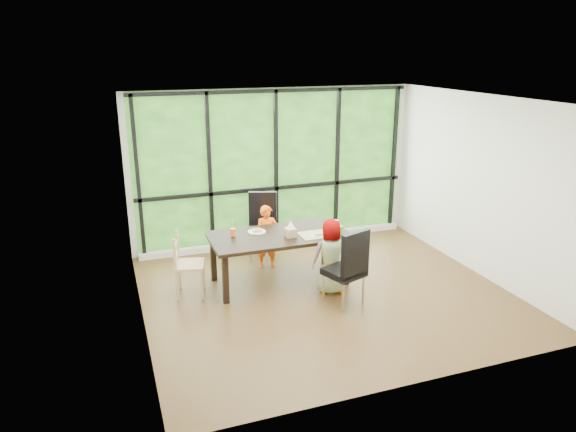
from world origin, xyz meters
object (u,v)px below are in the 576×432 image
object	(u,v)px
chair_end_beech	(190,265)
orange_cup	(233,232)
green_cup	(340,230)
child_older	(332,256)
chair_window_leather	(262,227)
child_toddler	(267,237)
dining_table	(279,258)
white_mug	(335,223)
tissue_box	(291,232)
plate_far	(257,232)
plate_near	(318,235)
chair_interior_leather	(344,266)

from	to	relation	value
chair_end_beech	orange_cup	world-z (taller)	chair_end_beech
orange_cup	green_cup	xyz separation A→B (m)	(1.48, -0.44, 0.01)
child_older	chair_window_leather	bearing A→B (deg)	-58.66
green_cup	child_toddler	bearing A→B (deg)	133.57
green_cup	child_older	bearing A→B (deg)	-131.88
dining_table	white_mug	bearing A→B (deg)	4.08
green_cup	tissue_box	bearing A→B (deg)	168.59
green_cup	orange_cup	bearing A→B (deg)	163.46
chair_end_beech	plate_far	distance (m)	1.09
child_older	plate_near	world-z (taller)	child_older
chair_interior_leather	chair_end_beech	distance (m)	2.14
dining_table	green_cup	bearing A→B (deg)	-18.73
dining_table	child_toddler	world-z (taller)	child_toddler
tissue_box	child_older	bearing A→B (deg)	-41.73
chair_end_beech	orange_cup	xyz separation A→B (m)	(0.66, 0.13, 0.36)
dining_table	orange_cup	size ratio (longest dim) A/B	17.50
dining_table	orange_cup	bearing A→B (deg)	166.36
child_older	tissue_box	world-z (taller)	child_older
chair_window_leather	plate_near	bearing A→B (deg)	-50.02
green_cup	chair_window_leather	bearing A→B (deg)	122.10
child_older	plate_far	xyz separation A→B (m)	(-0.87, 0.75, 0.22)
child_older	green_cup	world-z (taller)	child_older
dining_table	white_mug	world-z (taller)	white_mug
plate_far	dining_table	bearing A→B (deg)	-35.17
child_older	chair_end_beech	bearing A→B (deg)	-5.43
plate_near	white_mug	distance (m)	0.52
chair_end_beech	child_toddler	size ratio (longest dim) A/B	0.89
plate_near	green_cup	xyz separation A→B (m)	(0.32, -0.04, 0.06)
plate_far	white_mug	bearing A→B (deg)	-6.24
plate_near	child_toddler	bearing A→B (deg)	121.37
dining_table	chair_end_beech	distance (m)	1.31
child_older	green_cup	bearing A→B (deg)	-120.20
plate_near	orange_cup	size ratio (longest dim) A/B	1.79
child_toddler	plate_far	world-z (taller)	child_toddler
chair_end_beech	plate_far	xyz separation A→B (m)	(1.03, 0.17, 0.31)
plate_near	plate_far	bearing A→B (deg)	150.89
chair_interior_leather	plate_far	xyz separation A→B (m)	(-0.88, 1.13, 0.22)
chair_end_beech	child_older	size ratio (longest dim) A/B	0.83
chair_interior_leather	white_mug	size ratio (longest dim) A/B	11.56
child_toddler	plate_near	distance (m)	1.01
dining_table	plate_near	world-z (taller)	plate_near
white_mug	dining_table	bearing A→B (deg)	-175.92
plate_near	green_cup	distance (m)	0.33
chair_end_beech	green_cup	size ratio (longest dim) A/B	7.13
chair_interior_leather	orange_cup	size ratio (longest dim) A/B	9.43
child_toddler	chair_end_beech	bearing A→B (deg)	-151.73
chair_end_beech	green_cup	distance (m)	2.20
dining_table	child_older	xyz separation A→B (m)	(0.59, -0.56, 0.17)
white_mug	tissue_box	world-z (taller)	tissue_box
plate_near	chair_interior_leather	bearing A→B (deg)	-82.58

